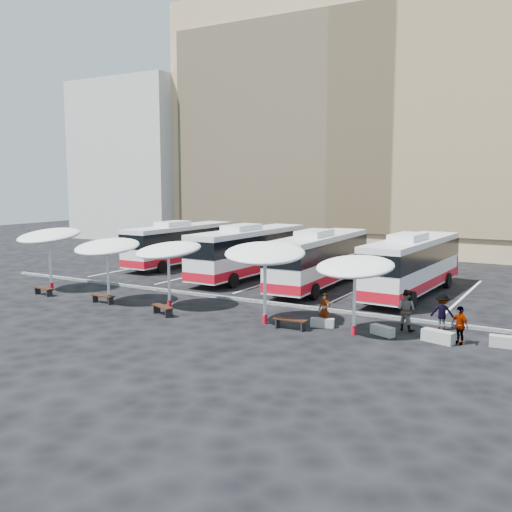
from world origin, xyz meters
The scene contains 26 objects.
ground centered at (0.00, 0.00, 0.00)m, with size 120.00×120.00×0.00m, color black.
sandstone_building centered at (0.00, 31.87, 12.63)m, with size 42.00×18.25×29.60m.
apartment_block centered at (-28.00, 28.00, 9.00)m, with size 14.00×14.00×18.00m, color beige.
curb_divider centered at (0.00, 0.50, 0.07)m, with size 34.00×0.25×0.15m, color black.
bay_lines centered at (0.00, 8.00, 0.01)m, with size 24.15×12.00×0.01m.
bus_0 centered at (-9.73, 9.63, 1.82)m, with size 2.75×11.24×3.56m.
bus_1 centered at (-2.09, 7.42, 1.91)m, with size 2.98×11.81×3.73m.
bus_2 centered at (3.57, 6.55, 1.87)m, with size 3.00×11.63×3.67m.
bus_3 centered at (9.24, 6.99, 1.88)m, with size 3.10×11.68×3.67m.
sunshade_0 centered at (-10.26, -2.60, 3.31)m, with size 3.77×3.82×3.90m.
sunshade_1 centered at (-4.44, -3.64, 3.07)m, with size 3.86×3.90×3.62m.
sunshade_2 centered at (-0.84, -2.90, 3.03)m, with size 4.13×4.17×3.57m.
sunshade_3 centered at (5.18, -3.37, 3.30)m, with size 4.88×4.91×3.89m.
sunshade_4 centered at (9.45, -3.13, 2.97)m, with size 3.52×3.56×3.49m.
wood_bench_0 centered at (-9.29, -4.00, 0.35)m, with size 1.51×0.56×0.45m.
wood_bench_1 centered at (-4.66, -3.87, 0.35)m, with size 1.48×0.41×0.45m.
wood_bench_2 centered at (-0.04, -4.44, 0.36)m, with size 1.58×0.96×0.47m.
wood_bench_3 centered at (6.67, -3.70, 0.37)m, with size 1.58×0.47×0.48m.
conc_bench_0 centered at (7.75, -2.59, 0.20)m, with size 1.07×0.36×0.40m, color gray.
conc_bench_1 centered at (10.56, -2.59, 0.21)m, with size 1.10×0.37×0.41m, color gray.
conc_bench_2 centered at (12.88, -2.53, 0.25)m, with size 1.33×0.44×0.50m, color gray.
conc_bench_3 centered at (15.39, -1.91, 0.23)m, with size 1.23×0.41×0.46m, color gray.
passenger_0 centered at (7.76, -2.39, 0.76)m, with size 0.56×0.36×1.52m, color black.
passenger_1 centered at (11.19, -1.26, 0.92)m, with size 0.90×0.70×1.85m, color black.
passenger_2 centered at (13.68, -2.36, 0.79)m, with size 0.93×0.39×1.58m, color black.
passenger_3 centered at (12.57, -0.43, 0.81)m, with size 1.05×0.60×1.63m, color black.
Camera 1 is at (17.86, -26.01, 6.55)m, focal length 40.00 mm.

